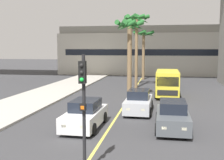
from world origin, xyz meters
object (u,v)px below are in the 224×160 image
Objects in this scene: car_queue_second at (85,115)px; traffic_light_median_near at (83,98)px; car_queue_fourth at (173,116)px; palm_tree_near_median at (137,26)px; car_queue_front at (169,81)px; car_queue_third at (139,102)px; delivery_van at (167,83)px; palm_tree_mid_median at (130,36)px; palm_tree_far_median at (144,40)px.

traffic_light_median_near is (1.50, -5.63, 1.99)m from car_queue_second.
car_queue_fourth is 0.50× the size of palm_tree_near_median.
traffic_light_median_near is at bearing -89.75° from palm_tree_near_median.
traffic_light_median_near reaches higher than car_queue_front.
traffic_light_median_near is at bearing -96.56° from car_queue_third.
palm_tree_mid_median is (-3.34, -1.70, 4.19)m from delivery_van.
traffic_light_median_near is (-1.15, -9.97, 1.99)m from car_queue_third.
car_queue_front is 17.24m from car_queue_fourth.
car_queue_second is 0.99× the size of traffic_light_median_near.
palm_tree_mid_median is (-3.39, 9.14, 4.76)m from car_queue_fourth.
car_queue_front is 0.99× the size of car_queue_second.
palm_tree_far_median is at bearing 89.05° from palm_tree_mid_median.
car_queue_front is 10.09m from palm_tree_mid_median.
palm_tree_mid_median is at bearing 81.65° from car_queue_second.
car_queue_front is 6.43m from delivery_van.
car_queue_second is at bearing -112.77° from delivery_van.
car_queue_fourth is at bearing 5.88° from car_queue_second.
palm_tree_near_median reaches higher than car_queue_fourth.
palm_tree_mid_median is at bearing 90.33° from traffic_light_median_near.
car_queue_second is 25.78m from palm_tree_far_median.
car_queue_fourth is at bearing -82.80° from palm_tree_far_median.
traffic_light_median_near reaches higher than delivery_van.
traffic_light_median_near is 22.68m from palm_tree_near_median.
car_queue_fourth is (2.15, -3.84, 0.00)m from car_queue_third.
car_queue_front is at bearing 16.12° from palm_tree_near_median.
car_queue_front is 1.00× the size of car_queue_third.
car_queue_fourth is 17.63m from palm_tree_near_median.
palm_tree_near_median is (-3.40, 16.17, 6.15)m from car_queue_fourth.
palm_tree_near_median is (1.40, 16.66, 6.15)m from car_queue_second.
palm_tree_far_median is (0.26, 15.61, 0.15)m from palm_tree_mid_median.
car_queue_third is at bearing -100.39° from car_queue_front.
palm_tree_near_median is (-3.36, 5.33, 5.58)m from delivery_van.
car_queue_front is 0.58× the size of palm_tree_far_median.
palm_tree_mid_median is at bearing 103.11° from car_queue_third.
palm_tree_far_median is (-0.98, 20.91, 4.91)m from car_queue_third.
car_queue_front is 0.78× the size of delivery_van.
car_queue_fourth is 0.59× the size of palm_tree_mid_median.
car_queue_front is 9.61m from palm_tree_far_median.
car_queue_third is 7.23m from palm_tree_mid_median.
car_queue_front is 7.26m from palm_tree_near_median.
car_queue_second is 17.82m from palm_tree_near_median.
car_queue_third is 7.33m from delivery_van.
car_queue_fourth is 7.23m from traffic_light_median_near.
traffic_light_median_near is at bearing -100.87° from delivery_van.
car_queue_front is at bearing 86.91° from delivery_van.
car_queue_second is (-5.10, -17.73, 0.00)m from car_queue_front.
car_queue_third is at bearing 58.60° from car_queue_second.
palm_tree_far_median is at bearing 97.20° from car_queue_fourth.
car_queue_fourth is at bearing -89.78° from delivery_van.
car_queue_second is at bearing -174.12° from car_queue_fourth.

